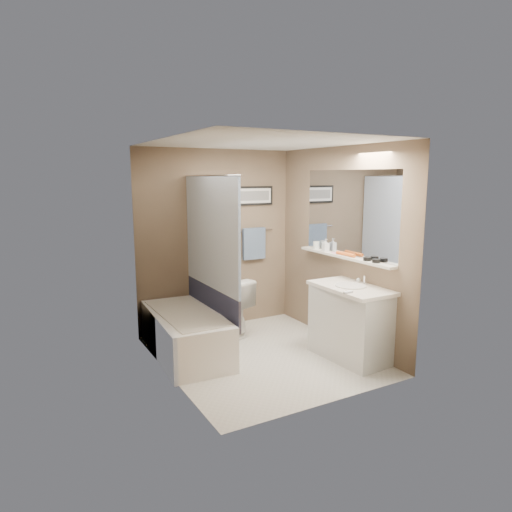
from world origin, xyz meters
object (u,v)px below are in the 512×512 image
toilet (225,306)px  candle_bowl_near (376,261)px  glass_jar (316,245)px  hair_brush_back (344,254)px  candle_bowl_far (367,259)px  bathtub (186,334)px  hair_brush_front (349,255)px  soap_bottle (326,245)px  vanity (351,324)px

toilet → candle_bowl_near: bearing=104.5°
glass_jar → hair_brush_back: bearing=-90.0°
toilet → candle_bowl_far: candle_bowl_far is taller
bathtub → hair_brush_back: size_ratio=6.82×
bathtub → hair_brush_back: (1.79, -0.61, 0.89)m
toilet → hair_brush_back: size_ratio=3.41×
bathtub → toilet: toilet is taller
bathtub → candle_bowl_far: (1.79, -1.01, 0.89)m
candle_bowl_far → hair_brush_front: size_ratio=0.41×
soap_bottle → bathtub: bearing=171.6°
candle_bowl_near → hair_brush_front: size_ratio=0.41×
vanity → candle_bowl_far: 0.76m
hair_brush_front → hair_brush_back: (0.00, 0.09, 0.00)m
glass_jar → soap_bottle: bearing=-90.0°
glass_jar → soap_bottle: 0.20m
vanity → candle_bowl_near: 0.78m
hair_brush_front → soap_bottle: soap_bottle is taller
hair_brush_front → hair_brush_back: 0.09m
toilet → glass_jar: size_ratio=7.50×
bathtub → toilet: 0.82m
vanity → hair_brush_front: hair_brush_front is taller
candle_bowl_near → soap_bottle: soap_bottle is taller
candle_bowl_far → glass_jar: size_ratio=0.90×
vanity → candle_bowl_near: bearing=-45.3°
toilet → hair_brush_front: 1.73m
toilet → soap_bottle: soap_bottle is taller
candle_bowl_near → hair_brush_front: hair_brush_front is taller
vanity → candle_bowl_far: bearing=-10.7°
bathtub → soap_bottle: (1.79, -0.26, 0.94)m
bathtub → vanity: 1.89m
vanity → hair_brush_front: 0.81m
toilet → hair_brush_back: bearing=116.4°
hair_brush_front → glass_jar: bearing=90.0°
candle_bowl_far → glass_jar: 0.95m
hair_brush_back → soap_bottle: bearing=90.0°
candle_bowl_near → vanity: bearing=138.5°
bathtub → candle_bowl_near: candle_bowl_near is taller
hair_brush_back → bathtub: bearing=161.0°
soap_bottle → candle_bowl_near: bearing=-90.0°
candle_bowl_near → soap_bottle: (0.00, 0.89, 0.06)m
bathtub → glass_jar: 2.01m
vanity → hair_brush_back: 0.85m
bathtub → candle_bowl_far: 2.24m
candle_bowl_near → candle_bowl_far: 0.14m
vanity → glass_jar: glass_jar is taller
hair_brush_back → glass_jar: 0.55m
vanity → candle_bowl_far: candle_bowl_far is taller
glass_jar → candle_bowl_near: bearing=-90.0°
candle_bowl_near → soap_bottle: bearing=90.0°
toilet → soap_bottle: (1.09, -0.68, 0.82)m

